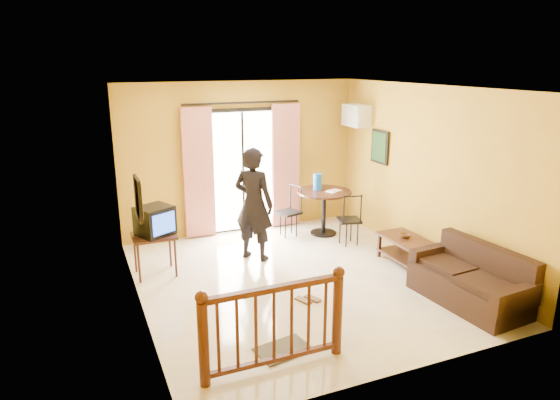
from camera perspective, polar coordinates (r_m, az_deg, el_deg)
name	(u,v)px	position (r m, az deg, el deg)	size (l,w,h in m)	color
ground	(297,280)	(7.52, 2.00, -9.11)	(5.00, 5.00, 0.00)	beige
room_shell	(299,168)	(6.98, 2.13, 3.68)	(5.00, 5.00, 5.00)	white
balcony_door	(243,170)	(9.30, -4.24, 3.45)	(2.25, 0.14, 2.46)	black
tv_table	(154,240)	(7.73, -14.21, -4.41)	(0.64, 0.53, 0.64)	black
television	(155,221)	(7.64, -14.12, -2.30)	(0.63, 0.61, 0.43)	black
picture_left	(138,199)	(6.23, -15.88, 0.16)	(0.05, 0.42, 0.52)	black
dining_table	(324,200)	(9.26, 5.06, 0.03)	(1.00, 1.00, 0.83)	black
water_jug	(317,182)	(9.25, 4.31, 2.08)	(0.16, 0.16, 0.30)	blue
serving_tray	(334,191)	(9.19, 6.16, 1.05)	(0.28, 0.18, 0.02)	white
dining_chairs	(318,240)	(9.13, 4.32, -4.55)	(1.29, 1.32, 0.95)	black
air_conditioner	(356,116)	(9.59, 8.68, 9.52)	(0.31, 0.60, 0.40)	white
botanical_print	(380,147)	(9.18, 11.33, 5.98)	(0.05, 0.50, 0.60)	black
coffee_table	(407,247)	(8.21, 14.27, -5.23)	(0.54, 0.98, 0.43)	black
bowl	(405,236)	(8.19, 14.10, -3.98)	(0.18, 0.18, 0.06)	#53371C
sofa	(472,282)	(7.22, 21.05, -8.73)	(0.89, 1.71, 0.79)	black
standing_person	(254,204)	(8.01, -3.02, -0.48)	(0.67, 0.44, 1.85)	black
stair_balustrade	(274,320)	(5.30, -0.69, -13.58)	(1.63, 0.13, 1.04)	#471E0F
doormat	(283,349)	(5.87, 0.37, -16.71)	(0.60, 0.40, 0.02)	#4F4C3F
sandals	(308,299)	(6.93, 3.23, -11.28)	(0.33, 0.27, 0.03)	#53371C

